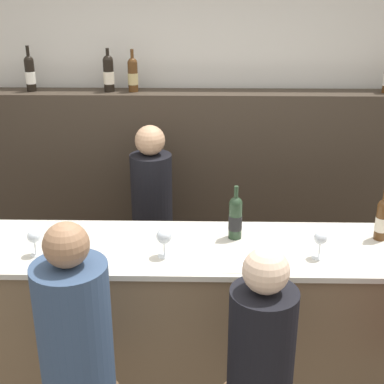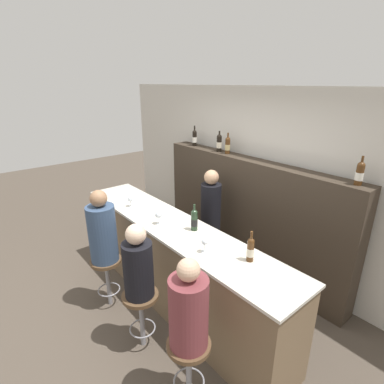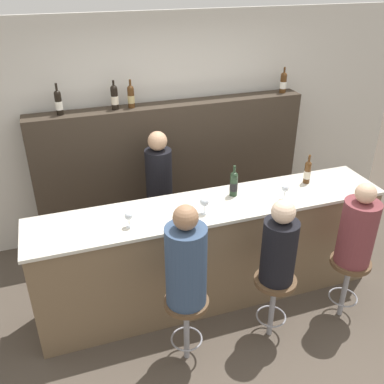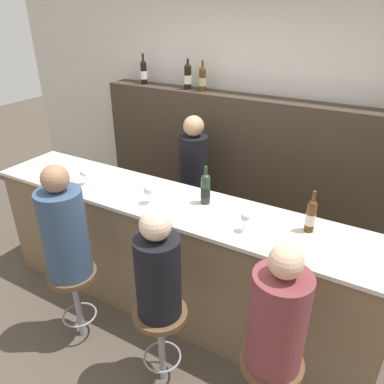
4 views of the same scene
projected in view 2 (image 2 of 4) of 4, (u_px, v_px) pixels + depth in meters
name	position (u px, v px, depth m)	size (l,w,h in m)	color
ground_plane	(156.00, 311.00, 3.67)	(16.00, 16.00, 0.00)	#4C4238
wall_back	(259.00, 181.00, 4.32)	(6.40, 0.05, 2.60)	beige
bar_counter	(174.00, 264.00, 3.66)	(3.37, 0.63, 1.08)	brown
back_bar_cabinet	(247.00, 215.00, 4.35)	(3.16, 0.28, 1.65)	#382D23
wine_bottle_counter_0	(194.00, 220.00, 3.31)	(0.08, 0.08, 0.31)	#233823
wine_bottle_counter_1	(250.00, 249.00, 2.74)	(0.07, 0.07, 0.30)	#4C2D14
wine_bottle_backbar_0	(195.00, 138.00, 4.88)	(0.07, 0.07, 0.33)	black
wine_bottle_backbar_1	(219.00, 143.00, 4.46)	(0.08, 0.08, 0.31)	black
wine_bottle_backbar_2	(228.00, 145.00, 4.34)	(0.07, 0.07, 0.30)	#4C2D14
wine_bottle_backbar_3	(360.00, 173.00, 3.01)	(0.08, 0.08, 0.30)	#4C2D14
wine_glass_0	(130.00, 199.00, 3.95)	(0.07, 0.07, 0.14)	silver
wine_glass_1	(159.00, 215.00, 3.46)	(0.08, 0.08, 0.16)	silver
wine_glass_2	(205.00, 242.00, 2.88)	(0.07, 0.07, 0.15)	silver
tasting_menu	(178.00, 237.00, 3.20)	(0.21, 0.30, 0.00)	white
bar_stool_left	(107.00, 269.00, 3.62)	(0.37, 0.37, 0.65)	gray
guest_seated_left	(102.00, 231.00, 3.44)	(0.32, 0.32, 0.88)	#334766
bar_stool_middle	(141.00, 305.00, 3.04)	(0.37, 0.37, 0.65)	gray
guest_seated_middle	(138.00, 265.00, 2.87)	(0.29, 0.29, 0.77)	black
bar_stool_right	(189.00, 356.00, 2.48)	(0.37, 0.37, 0.65)	gray
guest_seated_right	(189.00, 309.00, 2.31)	(0.31, 0.31, 0.79)	brown
bartender	(210.00, 224.00, 4.32)	(0.29, 0.29, 1.52)	black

